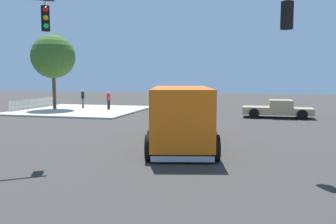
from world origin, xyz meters
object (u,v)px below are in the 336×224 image
object	(u,v)px
delivery_truck	(181,115)
shade_tree_near	(53,57)
pedestrian_near_corner	(83,97)
pedestrian_crossing	(109,99)
pickup_tan	(278,108)

from	to	relation	value
delivery_truck	shade_tree_near	world-z (taller)	shade_tree_near
pedestrian_near_corner	pedestrian_crossing	size ratio (longest dim) A/B	1.08
delivery_truck	shade_tree_near	distance (m)	20.62
delivery_truck	pedestrian_near_corner	bearing A→B (deg)	-139.50
pedestrian_crossing	shade_tree_near	distance (m)	6.44
pickup_tan	pedestrian_near_corner	size ratio (longest dim) A/B	2.93
delivery_truck	pedestrian_crossing	distance (m)	17.94
pedestrian_near_corner	pedestrian_crossing	world-z (taller)	pedestrian_near_corner
delivery_truck	pedestrian_crossing	world-z (taller)	delivery_truck
delivery_truck	pickup_tan	bearing A→B (deg)	158.37
pedestrian_near_corner	shade_tree_near	world-z (taller)	shade_tree_near
pickup_tan	pedestrian_crossing	bearing A→B (deg)	-98.62
pedestrian_near_corner	shade_tree_near	distance (m)	4.69
pedestrian_crossing	pedestrian_near_corner	bearing A→B (deg)	-101.78
pedestrian_near_corner	pedestrian_crossing	xyz separation A→B (m)	(0.63, 3.00, -0.08)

